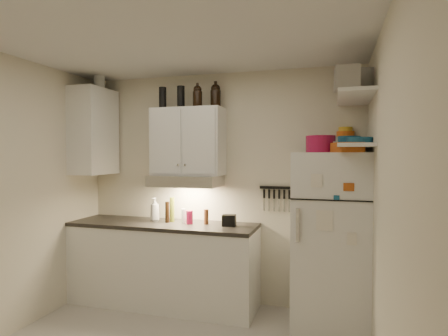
# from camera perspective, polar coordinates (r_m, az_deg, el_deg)

# --- Properties ---
(ceiling) EXTENTS (3.20, 3.00, 0.02)m
(ceiling) POSITION_cam_1_polar(r_m,az_deg,el_deg) (3.03, -10.06, 19.93)
(ceiling) COLOR silver
(ceiling) RESTS_ON ground
(back_wall) EXTENTS (3.20, 0.02, 2.60)m
(back_wall) POSITION_cam_1_polar(r_m,az_deg,el_deg) (4.30, -0.87, -3.02)
(back_wall) COLOR beige
(back_wall) RESTS_ON ground
(right_wall) EXTENTS (0.02, 3.00, 2.60)m
(right_wall) POSITION_cam_1_polar(r_m,az_deg,el_deg) (2.62, 23.66, -6.44)
(right_wall) COLOR beige
(right_wall) RESTS_ON ground
(base_cabinet) EXTENTS (2.10, 0.60, 0.88)m
(base_cabinet) POSITION_cam_1_polar(r_m,az_deg,el_deg) (4.38, -9.24, -14.43)
(base_cabinet) COLOR white
(base_cabinet) RESTS_ON floor
(countertop) EXTENTS (2.10, 0.62, 0.04)m
(countertop) POSITION_cam_1_polar(r_m,az_deg,el_deg) (4.27, -9.28, -8.50)
(countertop) COLOR black
(countertop) RESTS_ON base_cabinet
(upper_cabinet) EXTENTS (0.80, 0.33, 0.75)m
(upper_cabinet) POSITION_cam_1_polar(r_m,az_deg,el_deg) (4.22, -5.49, 4.01)
(upper_cabinet) COLOR white
(upper_cabinet) RESTS_ON back_wall
(side_cabinet) EXTENTS (0.33, 0.55, 1.00)m
(side_cabinet) POSITION_cam_1_polar(r_m,az_deg,el_deg) (4.66, -19.23, 5.26)
(side_cabinet) COLOR white
(side_cabinet) RESTS_ON left_wall
(range_hood) EXTENTS (0.76, 0.46, 0.12)m
(range_hood) POSITION_cam_1_polar(r_m,az_deg,el_deg) (4.17, -5.80, -1.95)
(range_hood) COLOR silver
(range_hood) RESTS_ON back_wall
(fridge) EXTENTS (0.70, 0.68, 1.70)m
(fridge) POSITION_cam_1_polar(r_m,az_deg,el_deg) (3.83, 15.93, -10.55)
(fridge) COLOR white
(fridge) RESTS_ON floor
(shelf_hi) EXTENTS (0.30, 0.95, 0.03)m
(shelf_hi) POSITION_cam_1_polar(r_m,az_deg,el_deg) (3.64, 19.31, 10.15)
(shelf_hi) COLOR white
(shelf_hi) RESTS_ON right_wall
(shelf_lo) EXTENTS (0.30, 0.95, 0.03)m
(shelf_lo) POSITION_cam_1_polar(r_m,az_deg,el_deg) (3.61, 19.23, 3.21)
(shelf_lo) COLOR white
(shelf_lo) RESTS_ON right_wall
(knife_strip) EXTENTS (0.42, 0.02, 0.03)m
(knife_strip) POSITION_cam_1_polar(r_m,az_deg,el_deg) (4.12, 8.37, -2.99)
(knife_strip) COLOR black
(knife_strip) RESTS_ON back_wall
(dutch_oven) EXTENTS (0.37, 0.37, 0.16)m
(dutch_oven) POSITION_cam_1_polar(r_m,az_deg,el_deg) (3.69, 14.49, 3.54)
(dutch_oven) COLOR #9E123E
(dutch_oven) RESTS_ON fridge
(book_stack) EXTENTS (0.29, 0.32, 0.09)m
(book_stack) POSITION_cam_1_polar(r_m,az_deg,el_deg) (3.49, 18.25, 3.00)
(book_stack) COLOR #AE4D15
(book_stack) RESTS_ON fridge
(spice_jar) EXTENTS (0.07, 0.07, 0.10)m
(spice_jar) POSITION_cam_1_polar(r_m,az_deg,el_deg) (3.64, 16.49, 3.08)
(spice_jar) COLOR silver
(spice_jar) RESTS_ON fridge
(stock_pot) EXTENTS (0.33, 0.33, 0.20)m
(stock_pot) POSITION_cam_1_polar(r_m,az_deg,el_deg) (3.88, 19.41, 11.35)
(stock_pot) COLOR silver
(stock_pot) RESTS_ON shelf_hi
(tin_a) EXTENTS (0.27, 0.25, 0.22)m
(tin_a) POSITION_cam_1_polar(r_m,az_deg,el_deg) (3.61, 20.56, 12.19)
(tin_a) COLOR #AAAAAD
(tin_a) RESTS_ON shelf_hi
(tin_b) EXTENTS (0.21, 0.21, 0.19)m
(tin_b) POSITION_cam_1_polar(r_m,az_deg,el_deg) (3.35, 18.19, 12.83)
(tin_b) COLOR #AAAAAD
(tin_b) RESTS_ON shelf_hi
(bowl_teal) EXTENTS (0.22, 0.22, 0.09)m
(bowl_teal) POSITION_cam_1_polar(r_m,az_deg,el_deg) (3.97, 18.52, 3.97)
(bowl_teal) COLOR #16557B
(bowl_teal) RESTS_ON shelf_lo
(bowl_orange) EXTENTS (0.18, 0.18, 0.05)m
(bowl_orange) POSITION_cam_1_polar(r_m,az_deg,el_deg) (4.05, 18.03, 4.94)
(bowl_orange) COLOR orange
(bowl_orange) RESTS_ON bowl_teal
(bowl_yellow) EXTENTS (0.14, 0.14, 0.04)m
(bowl_yellow) POSITION_cam_1_polar(r_m,az_deg,el_deg) (4.06, 18.03, 5.64)
(bowl_yellow) COLOR gold
(bowl_yellow) RESTS_ON bowl_orange
(plates) EXTENTS (0.30, 0.30, 0.06)m
(plates) POSITION_cam_1_polar(r_m,az_deg,el_deg) (3.56, 20.00, 3.94)
(plates) COLOR #16557B
(plates) RESTS_ON shelf_lo
(growler_a) EXTENTS (0.13, 0.13, 0.24)m
(growler_a) POSITION_cam_1_polar(r_m,az_deg,el_deg) (4.15, -4.06, 10.91)
(growler_a) COLOR black
(growler_a) RESTS_ON upper_cabinet
(growler_b) EXTENTS (0.13, 0.13, 0.27)m
(growler_b) POSITION_cam_1_polar(r_m,az_deg,el_deg) (4.21, -1.29, 10.98)
(growler_b) COLOR black
(growler_b) RESTS_ON upper_cabinet
(thermos_a) EXTENTS (0.11, 0.11, 0.24)m
(thermos_a) POSITION_cam_1_polar(r_m,az_deg,el_deg) (4.27, -6.59, 10.68)
(thermos_a) COLOR black
(thermos_a) RESTS_ON upper_cabinet
(thermos_b) EXTENTS (0.08, 0.08, 0.24)m
(thermos_b) POSITION_cam_1_polar(r_m,az_deg,el_deg) (4.35, -9.33, 10.48)
(thermos_b) COLOR black
(thermos_b) RESTS_ON upper_cabinet
(side_jar) EXTENTS (0.16, 0.16, 0.17)m
(side_jar) POSITION_cam_1_polar(r_m,az_deg,el_deg) (4.73, -18.48, 12.37)
(side_jar) COLOR silver
(side_jar) RESTS_ON side_cabinet
(soap_bottle) EXTENTS (0.14, 0.14, 0.30)m
(soap_bottle) POSITION_cam_1_polar(r_m,az_deg,el_deg) (4.36, -10.51, -6.02)
(soap_bottle) COLOR white
(soap_bottle) RESTS_ON countertop
(pepper_mill) EXTENTS (0.07, 0.07, 0.16)m
(pepper_mill) POSITION_cam_1_polar(r_m,az_deg,el_deg) (4.11, -2.73, -7.43)
(pepper_mill) COLOR brown
(pepper_mill) RESTS_ON countertop
(oil_bottle) EXTENTS (0.06, 0.06, 0.28)m
(oil_bottle) POSITION_cam_1_polar(r_m,az_deg,el_deg) (4.29, -7.91, -6.29)
(oil_bottle) COLOR #5A6318
(oil_bottle) RESTS_ON countertop
(vinegar_bottle) EXTENTS (0.06, 0.06, 0.23)m
(vinegar_bottle) POSITION_cam_1_polar(r_m,az_deg,el_deg) (4.26, -8.64, -6.66)
(vinegar_bottle) COLOR black
(vinegar_bottle) RESTS_ON countertop
(clear_bottle) EXTENTS (0.06, 0.06, 0.16)m
(clear_bottle) POSITION_cam_1_polar(r_m,az_deg,el_deg) (4.22, -6.16, -7.25)
(clear_bottle) COLOR silver
(clear_bottle) RESTS_ON countertop
(red_jar) EXTENTS (0.09, 0.09, 0.15)m
(red_jar) POSITION_cam_1_polar(r_m,az_deg,el_deg) (4.14, -5.27, -7.49)
(red_jar) COLOR #9E123E
(red_jar) RESTS_ON countertop
(caddy) EXTENTS (0.15, 0.11, 0.12)m
(caddy) POSITION_cam_1_polar(r_m,az_deg,el_deg) (4.01, 0.78, -7.98)
(caddy) COLOR black
(caddy) RESTS_ON countertop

